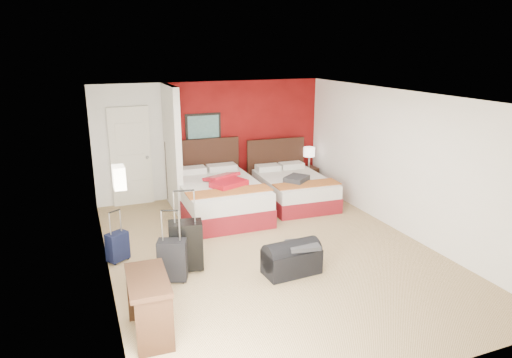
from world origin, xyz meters
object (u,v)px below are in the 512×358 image
red_suitcase_open (225,180)px  duffel_bag (292,260)px  bed_right (294,190)px  nightstand (308,178)px  desk (149,307)px  bed_left (219,198)px  suitcase_charcoal (173,262)px  table_lamp (309,157)px  suitcase_black (186,247)px  suitcase_navy (118,248)px

red_suitcase_open → duffel_bag: red_suitcase_open is taller
bed_right → red_suitcase_open: 1.65m
nightstand → desk: 6.25m
bed_left → suitcase_charcoal: 2.73m
bed_left → duffel_bag: size_ratio=2.70×
suitcase_charcoal → desk: desk is taller
table_lamp → desk: table_lamp is taller
red_suitcase_open → desk: (-2.02, -3.42, -0.34)m
suitcase_charcoal → duffel_bag: (1.66, -0.41, -0.09)m
bed_left → nightstand: bed_left is taller
bed_left → table_lamp: 2.67m
suitcase_black → desk: (-0.77, -1.44, 0.01)m
red_suitcase_open → duffel_bag: size_ratio=1.09×
bed_right → nightstand: bearing=49.6°
bed_right → nightstand: size_ratio=3.75×
table_lamp → desk: bearing=-134.7°
suitcase_navy → suitcase_black: bearing=-67.3°
bed_left → suitcase_navy: size_ratio=4.96×
suitcase_charcoal → bed_left: bearing=78.7°
bed_left → table_lamp: bearing=21.4°
bed_left → duffel_bag: bearing=-84.0°
suitcase_charcoal → duffel_bag: 1.71m
nightstand → suitcase_navy: bearing=-159.7°
bed_left → duffel_bag: (0.25, -2.75, -0.12)m
suitcase_charcoal → nightstand: bearing=59.9°
bed_left → table_lamp: size_ratio=4.62×
bed_left → suitcase_charcoal: size_ratio=3.74×
table_lamp → duffel_bag: table_lamp is taller
suitcase_navy → duffel_bag: size_ratio=0.54×
red_suitcase_open → suitcase_navy: bearing=-171.7°
suitcase_charcoal → suitcase_navy: 1.14m
red_suitcase_open → duffel_bag: 2.70m
duffel_bag → suitcase_black: bearing=150.5°
nightstand → bed_right: bearing=-139.9°
suitcase_charcoal → suitcase_navy: size_ratio=1.32×
nightstand → suitcase_navy: nightstand is taller
table_lamp → bed_right: bearing=-133.0°
table_lamp → desk: size_ratio=0.53×
table_lamp → suitcase_black: 4.72m
table_lamp → duffel_bag: 4.33m
bed_left → suitcase_black: (-1.15, -2.08, 0.04)m
suitcase_charcoal → desk: (-0.51, -1.18, 0.08)m
nightstand → bed_left: bearing=-166.3°
bed_left → bed_right: (1.68, 0.08, -0.05)m
duffel_bag → table_lamp: bearing=55.0°
red_suitcase_open → desk: size_ratio=1.00×
nightstand → suitcase_black: size_ratio=0.68×
table_lamp → suitcase_charcoal: bearing=-139.9°
suitcase_navy → bed_right: bearing=-9.9°
bed_right → suitcase_charcoal: (-3.09, -2.42, 0.01)m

